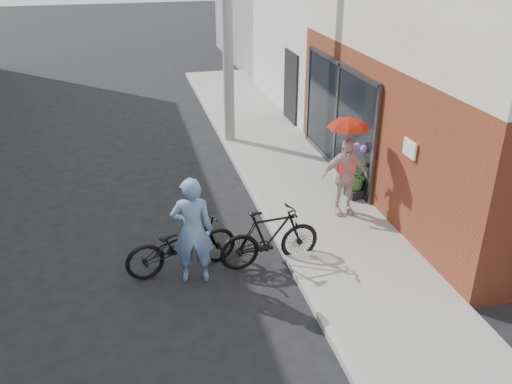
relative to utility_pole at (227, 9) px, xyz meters
name	(u,v)px	position (x,y,z in m)	size (l,w,h in m)	color
ground	(236,267)	(-1.10, -6.00, -3.50)	(80.00, 80.00, 0.00)	black
sidewalk	(313,201)	(1.00, -4.00, -3.44)	(2.20, 24.00, 0.12)	gray
curb	(260,207)	(-0.16, -4.00, -3.44)	(0.12, 24.00, 0.12)	#9E9E99
utility_pole	(227,9)	(0.00, 0.00, 0.00)	(0.28, 0.28, 7.00)	#9E9E99
officer	(192,231)	(-1.83, -6.17, -2.58)	(0.67, 0.44, 1.84)	#6684B6
bike_left	(181,244)	(-1.99, -5.84, -2.99)	(0.67, 1.93, 1.01)	black
bike_right	(270,237)	(-0.50, -6.04, -2.96)	(0.50, 1.78, 1.07)	black
kimono_woman	(345,177)	(1.35, -4.74, -2.59)	(0.92, 0.38, 1.57)	beige
parasol	(349,121)	(1.35, -4.74, -1.46)	(0.78, 0.78, 0.69)	red
planter	(355,192)	(1.90, -4.12, -3.28)	(0.36, 0.36, 0.19)	black
potted_plant	(357,174)	(1.90, -4.12, -2.87)	(0.58, 0.50, 0.65)	#3A6C2B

